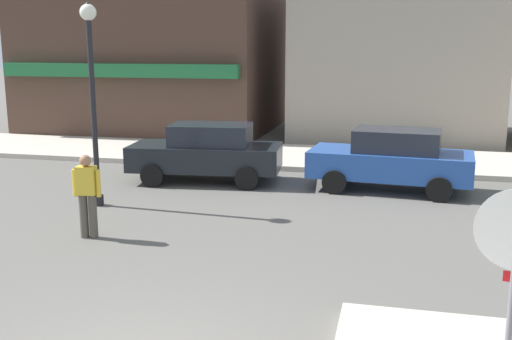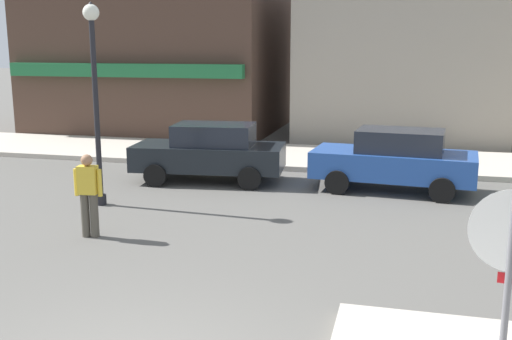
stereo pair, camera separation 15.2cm
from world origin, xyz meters
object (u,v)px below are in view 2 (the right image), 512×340
at_px(stop_sign, 510,266).
at_px(pedestrian_crossing_near, 89,193).
at_px(lamp_post, 94,75).
at_px(parked_car_second, 395,159).
at_px(parked_car_nearest, 210,152).

relative_size(stop_sign, pedestrian_crossing_near, 1.43).
relative_size(lamp_post, parked_car_second, 1.10).
bearing_deg(pedestrian_crossing_near, parked_car_second, 43.39).
height_order(parked_car_nearest, pedestrian_crossing_near, pedestrian_crossing_near).
height_order(stop_sign, lamp_post, lamp_post).
bearing_deg(parked_car_second, stop_sign, -82.23).
bearing_deg(pedestrian_crossing_near, stop_sign, -30.45).
distance_m(stop_sign, parked_car_nearest, 11.03).
height_order(lamp_post, pedestrian_crossing_near, lamp_post).
xyz_separation_m(stop_sign, pedestrian_crossing_near, (-6.82, 4.01, -0.65)).
bearing_deg(stop_sign, lamp_post, 141.44).
height_order(lamp_post, parked_car_nearest, lamp_post).
height_order(stop_sign, pedestrian_crossing_near, stop_sign).
distance_m(stop_sign, parked_car_second, 9.37).
bearing_deg(lamp_post, stop_sign, -38.56).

